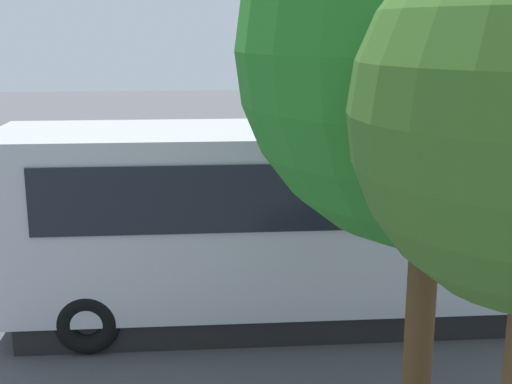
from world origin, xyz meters
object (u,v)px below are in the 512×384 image
(parked_motorcycle_dark, at_px, (391,251))
(tree_centre, at_px, (438,20))
(parked_motorcycle_silver, at_px, (198,254))
(traffic_cone, at_px, (294,207))
(tour_bus, at_px, (310,223))
(spectator_far_left, at_px, (355,216))
(spectator_left, at_px, (293,215))
(stunt_motorcycle, at_px, (179,186))
(spectator_centre, at_px, (236,218))

(parked_motorcycle_dark, xyz_separation_m, tree_centre, (1.40, 5.95, 4.40))
(parked_motorcycle_silver, bearing_deg, tree_centre, 111.88)
(traffic_cone, distance_m, tree_centre, 11.16)
(tour_bus, relative_size, spectator_far_left, 6.01)
(spectator_left, distance_m, traffic_cone, 3.55)
(stunt_motorcycle, relative_size, traffic_cone, 3.01)
(parked_motorcycle_silver, bearing_deg, tour_bus, 133.12)
(parked_motorcycle_silver, xyz_separation_m, stunt_motorcycle, (0.50, -5.42, 0.13))
(tree_centre, bearing_deg, tour_bus, -82.32)
(spectator_centre, distance_m, traffic_cone, 3.96)
(spectator_centre, xyz_separation_m, stunt_motorcycle, (1.31, -4.88, -0.42))
(spectator_left, height_order, traffic_cone, spectator_left)
(parked_motorcycle_silver, bearing_deg, spectator_left, -162.47)
(tour_bus, distance_m, parked_motorcycle_silver, 3.02)
(spectator_far_left, distance_m, stunt_motorcycle, 6.12)
(spectator_far_left, relative_size, parked_motorcycle_silver, 0.82)
(tour_bus, xyz_separation_m, stunt_motorcycle, (2.41, -7.46, -1.03))
(spectator_left, bearing_deg, parked_motorcycle_dark, 157.26)
(spectator_left, relative_size, tree_centre, 0.25)
(parked_motorcycle_dark, bearing_deg, spectator_left, -22.74)
(spectator_far_left, relative_size, parked_motorcycle_dark, 0.82)
(spectator_centre, xyz_separation_m, traffic_cone, (-1.67, -3.52, -0.73))
(tour_bus, distance_m, spectator_left, 2.72)
(tree_centre, bearing_deg, spectator_far_left, -97.11)
(spectator_left, height_order, tree_centre, tree_centre)
(spectator_far_left, bearing_deg, spectator_left, 0.94)
(stunt_motorcycle, xyz_separation_m, tree_centre, (-2.96, 11.54, 4.27))
(traffic_cone, xyz_separation_m, tree_centre, (0.02, 10.17, 4.58))
(parked_motorcycle_dark, bearing_deg, stunt_motorcycle, -52.05)
(spectator_far_left, bearing_deg, traffic_cone, -76.43)
(spectator_centre, distance_m, tree_centre, 7.87)
(spectator_far_left, xyz_separation_m, spectator_centre, (2.50, 0.10, 0.02))
(parked_motorcycle_silver, relative_size, stunt_motorcycle, 1.08)
(spectator_far_left, bearing_deg, parked_motorcycle_silver, 11.08)
(spectator_centre, relative_size, tree_centre, 0.24)
(spectator_centre, height_order, stunt_motorcycle, spectator_centre)
(parked_motorcycle_silver, relative_size, traffic_cone, 3.26)
(tour_bus, height_order, spectator_left, tour_bus)
(spectator_left, relative_size, spectator_centre, 1.03)
(tour_bus, distance_m, traffic_cone, 6.27)
(tour_bus, distance_m, stunt_motorcycle, 7.90)
(spectator_centre, xyz_separation_m, parked_motorcycle_silver, (0.80, 0.54, -0.55))
(spectator_far_left, height_order, tree_centre, tree_centre)
(spectator_far_left, bearing_deg, stunt_motorcycle, -51.49)
(stunt_motorcycle, bearing_deg, tree_centre, 104.38)
(tour_bus, xyz_separation_m, traffic_cone, (-0.57, -6.09, -1.34))
(tour_bus, bearing_deg, traffic_cone, -95.34)
(spectator_centre, distance_m, parked_motorcycle_silver, 1.12)
(stunt_motorcycle, height_order, traffic_cone, stunt_motorcycle)
(spectator_far_left, xyz_separation_m, spectator_left, (1.32, 0.02, 0.06))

